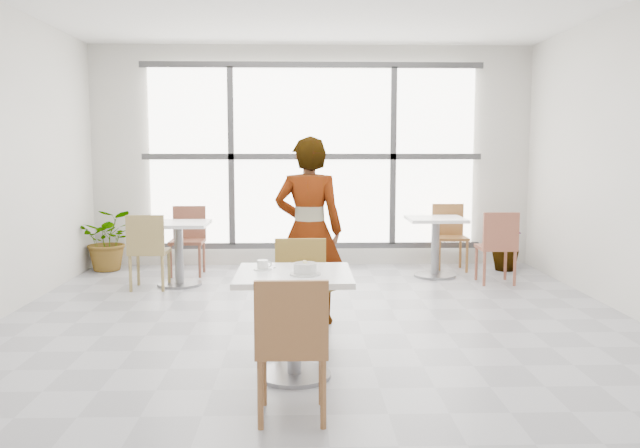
{
  "coord_description": "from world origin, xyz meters",
  "views": [
    {
      "loc": [
        -0.15,
        -5.59,
        1.6
      ],
      "look_at": [
        0.0,
        -0.3,
        1.0
      ],
      "focal_mm": 37.08,
      "sensor_mm": 36.0,
      "label": 1
    }
  ],
  "objects_px": {
    "chair_far": "(301,285)",
    "bg_chair_left_near": "(148,247)",
    "bg_chair_right_far": "(449,232)",
    "bg_table_right": "(435,238)",
    "main_table": "(294,304)",
    "person": "(309,231)",
    "chair_near": "(292,339)",
    "bg_table_left": "(179,244)",
    "bg_chair_left_far": "(188,235)",
    "coffee_cup": "(263,265)",
    "plant_right": "(506,246)",
    "plant_left": "(109,240)",
    "oatmeal_bowl": "(305,269)",
    "bg_chair_right_near": "(498,243)"
  },
  "relations": [
    {
      "from": "chair_far",
      "to": "bg_chair_left_far",
      "type": "distance_m",
      "value": 3.48
    },
    {
      "from": "oatmeal_bowl",
      "to": "bg_chair_left_near",
      "type": "xyz_separation_m",
      "value": [
        -1.77,
        3.04,
        -0.29
      ]
    },
    {
      "from": "chair_near",
      "to": "bg_chair_left_near",
      "type": "bearing_deg",
      "value": -65.58
    },
    {
      "from": "bg_chair_left_near",
      "to": "bg_chair_left_far",
      "type": "relative_size",
      "value": 1.0
    },
    {
      "from": "chair_near",
      "to": "bg_table_left",
      "type": "height_order",
      "value": "chair_near"
    },
    {
      "from": "main_table",
      "to": "plant_right",
      "type": "xyz_separation_m",
      "value": [
        2.76,
        4.05,
        -0.19
      ]
    },
    {
      "from": "chair_near",
      "to": "bg_table_left",
      "type": "bearing_deg",
      "value": -70.76
    },
    {
      "from": "main_table",
      "to": "person",
      "type": "distance_m",
      "value": 1.52
    },
    {
      "from": "bg_chair_left_far",
      "to": "bg_chair_right_near",
      "type": "xyz_separation_m",
      "value": [
        3.78,
        -0.77,
        0.0
      ]
    },
    {
      "from": "bg_chair_right_far",
      "to": "bg_chair_left_near",
      "type": "bearing_deg",
      "value": -161.92
    },
    {
      "from": "oatmeal_bowl",
      "to": "bg_chair_right_near",
      "type": "height_order",
      "value": "bg_chair_right_near"
    },
    {
      "from": "coffee_cup",
      "to": "bg_table_left",
      "type": "distance_m",
      "value": 3.31
    },
    {
      "from": "chair_far",
      "to": "bg_chair_right_far",
      "type": "xyz_separation_m",
      "value": [
        1.98,
        3.41,
        0.0
      ]
    },
    {
      "from": "bg_chair_right_far",
      "to": "oatmeal_bowl",
      "type": "bearing_deg",
      "value": -114.55
    },
    {
      "from": "bg_chair_left_far",
      "to": "plant_right",
      "type": "relative_size",
      "value": 1.32
    },
    {
      "from": "bg_table_left",
      "to": "bg_chair_left_near",
      "type": "xyz_separation_m",
      "value": [
        -0.3,
        -0.25,
        0.01
      ]
    },
    {
      "from": "bg_chair_left_far",
      "to": "bg_chair_right_far",
      "type": "distance_m",
      "value": 3.43
    },
    {
      "from": "chair_far",
      "to": "plant_right",
      "type": "distance_m",
      "value": 4.28
    },
    {
      "from": "bg_table_right",
      "to": "coffee_cup",
      "type": "bearing_deg",
      "value": -118.93
    },
    {
      "from": "bg_chair_left_far",
      "to": "bg_chair_left_near",
      "type": "bearing_deg",
      "value": -106.77
    },
    {
      "from": "chair_near",
      "to": "bg_chair_right_far",
      "type": "height_order",
      "value": "same"
    },
    {
      "from": "main_table",
      "to": "chair_near",
      "type": "xyz_separation_m",
      "value": [
        -0.0,
        -0.78,
        -0.02
      ]
    },
    {
      "from": "main_table",
      "to": "coffee_cup",
      "type": "height_order",
      "value": "coffee_cup"
    },
    {
      "from": "bg_chair_right_far",
      "to": "bg_table_left",
      "type": "bearing_deg",
      "value": -164.24
    },
    {
      "from": "bg_chair_left_near",
      "to": "bg_chair_left_far",
      "type": "xyz_separation_m",
      "value": [
        0.29,
        0.97,
        0.0
      ]
    },
    {
      "from": "coffee_cup",
      "to": "bg_chair_right_far",
      "type": "relative_size",
      "value": 0.18
    },
    {
      "from": "oatmeal_bowl",
      "to": "bg_chair_left_far",
      "type": "relative_size",
      "value": 0.24
    },
    {
      "from": "bg_chair_left_far",
      "to": "plant_right",
      "type": "xyz_separation_m",
      "value": [
        4.16,
        0.13,
        -0.17
      ]
    },
    {
      "from": "chair_far",
      "to": "bg_chair_left_near",
      "type": "distance_m",
      "value": 2.8
    },
    {
      "from": "chair_near",
      "to": "bg_table_left",
      "type": "distance_m",
      "value": 4.21
    },
    {
      "from": "oatmeal_bowl",
      "to": "bg_chair_left_far",
      "type": "bearing_deg",
      "value": 110.23
    },
    {
      "from": "bg_chair_right_far",
      "to": "plant_left",
      "type": "height_order",
      "value": "bg_chair_right_far"
    },
    {
      "from": "main_table",
      "to": "plant_right",
      "type": "distance_m",
      "value": 4.91
    },
    {
      "from": "main_table",
      "to": "person",
      "type": "height_order",
      "value": "person"
    },
    {
      "from": "main_table",
      "to": "bg_chair_left_far",
      "type": "bearing_deg",
      "value": 109.67
    },
    {
      "from": "bg_table_right",
      "to": "bg_chair_left_near",
      "type": "relative_size",
      "value": 0.86
    },
    {
      "from": "chair_near",
      "to": "coffee_cup",
      "type": "xyz_separation_m",
      "value": [
        -0.22,
        0.89,
        0.28
      ]
    },
    {
      "from": "coffee_cup",
      "to": "person",
      "type": "xyz_separation_m",
      "value": [
        0.34,
        1.37,
        0.08
      ]
    },
    {
      "from": "coffee_cup",
      "to": "bg_chair_left_far",
      "type": "distance_m",
      "value": 4.0
    },
    {
      "from": "bg_table_left",
      "to": "chair_near",
      "type": "bearing_deg",
      "value": -70.76
    },
    {
      "from": "coffee_cup",
      "to": "bg_table_left",
      "type": "relative_size",
      "value": 0.21
    },
    {
      "from": "bg_table_right",
      "to": "plant_right",
      "type": "xyz_separation_m",
      "value": [
        1.02,
        0.41,
        -0.16
      ]
    },
    {
      "from": "bg_table_right",
      "to": "bg_chair_right_near",
      "type": "distance_m",
      "value": 0.81
    },
    {
      "from": "plant_right",
      "to": "bg_chair_left_near",
      "type": "bearing_deg",
      "value": -166.03
    },
    {
      "from": "chair_near",
      "to": "oatmeal_bowl",
      "type": "height_order",
      "value": "chair_near"
    },
    {
      "from": "bg_table_right",
      "to": "bg_chair_left_near",
      "type": "bearing_deg",
      "value": -168.49
    },
    {
      "from": "bg_table_left",
      "to": "bg_chair_right_far",
      "type": "relative_size",
      "value": 0.86
    },
    {
      "from": "bg_chair_left_near",
      "to": "bg_chair_right_near",
      "type": "height_order",
      "value": "same"
    },
    {
      "from": "chair_near",
      "to": "bg_chair_left_near",
      "type": "height_order",
      "value": "same"
    },
    {
      "from": "bg_table_right",
      "to": "plant_left",
      "type": "bearing_deg",
      "value": 172.5
    }
  ]
}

